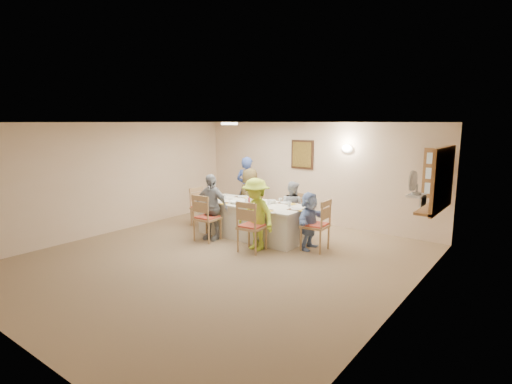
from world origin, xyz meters
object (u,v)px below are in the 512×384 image
Objects in this scene: dining_table at (253,220)px; condiment_ketchup at (250,197)px; chair_back_left at (253,206)px; chair_front_left at (207,217)px; chair_back_right at (295,214)px; diner_right_end at (309,221)px; serving_hatch at (443,179)px; diner_back_right at (292,208)px; chair_front_right at (252,226)px; chair_right_end at (315,225)px; diner_back_left at (250,198)px; diner_front_right at (256,214)px; chair_left_end at (202,207)px; desk_fan at (415,186)px; caregiver at (247,189)px; diner_front_left at (211,207)px.

condiment_ketchup is (-0.08, 0.02, 0.49)m from dining_table.
chair_front_left is at bearing -95.72° from chair_back_left.
chair_back_left is 1.20m from chair_back_right.
chair_front_left is (-1.20, -1.60, 0.05)m from chair_back_right.
diner_right_end reaches higher than chair_front_left.
diner_right_end is (-2.21, -0.83, -0.92)m from serving_hatch.
condiment_ketchup is (-0.68, -0.66, 0.27)m from diner_back_right.
chair_front_right is (-3.03, -1.63, -0.99)m from serving_hatch.
diner_right_end reaches higher than chair_right_end.
chair_back_left is 0.92× the size of chair_front_left.
serving_hatch is 4.31m from diner_back_left.
diner_front_right is (-0.95, -0.68, 0.20)m from chair_right_end.
chair_front_left reaches higher than chair_back_right.
chair_left_end is 4.12× the size of condiment_ketchup.
chair_left_end is at bearing 174.18° from desk_fan.
serving_hatch is 4.74m from caregiver.
serving_hatch is 5.35m from chair_left_end.
diner_back_left is 6.25× the size of condiment_ketchup.
desk_fan reaches higher than diner_front_right.
chair_front_left reaches higher than condiment_ketchup.
serving_hatch is at bearing -173.30° from diner_back_right.
chair_front_right is 1.15m from diner_right_end.
diner_front_right reaches higher than dining_table.
diner_front_left reaches higher than chair_right_end.
chair_back_right is 0.79× the size of diner_right_end.
chair_left_end is 0.66× the size of diner_back_left.
chair_front_right is at bearing 131.70° from diner_back_left.
chair_back_left is at bearing 82.25° from diner_front_left.
diner_front_right reaches higher than diner_right_end.
serving_hatch reaches higher than chair_front_left.
dining_table is 1.73× the size of diner_front_right.
chair_back_left is at bearing 65.70° from diner_right_end.
diner_front_right is (2.15, -0.68, 0.25)m from chair_left_end.
chair_front_right is (1.20, -1.60, 0.04)m from chair_back_left.
chair_front_right is (-2.92, -0.28, -1.04)m from desk_fan.
desk_fan is 4.37m from diner_back_left.
serving_hatch reaches higher than desk_fan.
dining_table is 2.72× the size of chair_back_right.
desk_fan is at bearing -8.35° from dining_table.
chair_right_end reaches higher than chair_front_right.
condiment_ketchup reaches higher than dining_table.
diner_front_right is at bearing -176.81° from desk_fan.
serving_hatch is 3.48m from diner_front_right.
serving_hatch is 3.21m from chair_back_right.
chair_front_right reaches higher than chair_left_end.
diner_front_left is (-1.20, 0.12, 0.20)m from chair_front_right.
diner_front_right is (1.20, -0.00, 0.01)m from diner_front_left.
caregiver is (-0.45, 1.83, 0.11)m from diner_front_left.
chair_left_end is at bearing 56.62° from caregiver.
chair_back_left is 0.65× the size of diner_front_right.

